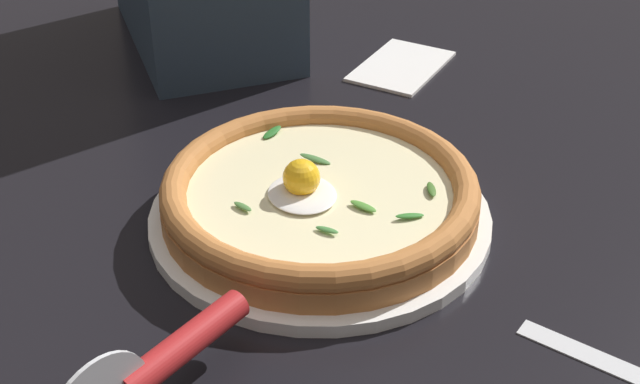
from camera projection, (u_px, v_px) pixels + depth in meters
name	position (u px, v px, depth m)	size (l,w,h in m)	color
ground_plane	(275.00, 218.00, 0.79)	(2.40, 2.40, 0.03)	black
pizza_plate	(320.00, 216.00, 0.75)	(0.31, 0.31, 0.01)	white
pizza	(320.00, 193.00, 0.74)	(0.28, 0.28, 0.06)	#B5703A
pizza_cutter	(162.00, 362.00, 0.55)	(0.08, 0.16, 0.08)	silver
folded_napkin	(401.00, 65.00, 1.03)	(0.14, 0.09, 0.01)	white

